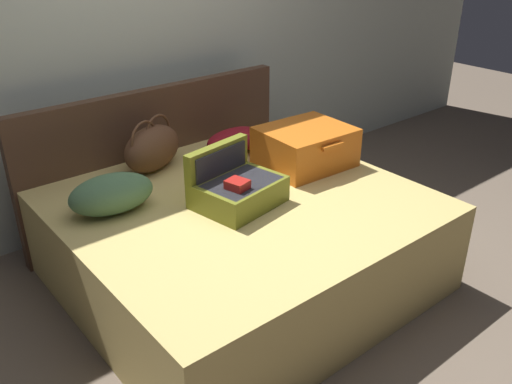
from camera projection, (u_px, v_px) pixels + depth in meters
ground_plane at (286, 312)px, 3.05m from camera, size 12.00×12.00×0.00m
back_wall at (124, 32)px, 3.61m from camera, size 8.00×0.10×2.60m
bed at (242, 241)px, 3.21m from camera, size 1.91×1.79×0.55m
headboard at (158, 158)px, 3.75m from camera, size 1.95×0.08×0.99m
hard_case_large at (305, 146)px, 3.47m from camera, size 0.56×0.50×0.25m
hard_case_medium at (237, 188)px, 3.00m from camera, size 0.51×0.44×0.31m
duffel_bag at (152, 148)px, 3.40m from camera, size 0.51×0.39×0.34m
pillow_near_headboard at (236, 140)px, 3.72m from camera, size 0.46×0.30×0.14m
pillow_center_head at (112, 194)px, 2.91m from camera, size 0.49×0.32×0.21m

